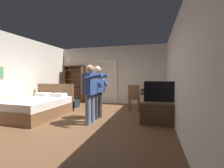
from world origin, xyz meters
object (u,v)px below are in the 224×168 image
Objects in this scene: bottle_on_table at (151,91)px; person_striped_shirt at (98,88)px; suitcase_dark at (73,103)px; bookshelf at (74,82)px; wooden_chair at (134,97)px; laptop at (146,92)px; tv_flatscreen at (162,112)px; side_table at (147,100)px; person_blue_shirt at (90,90)px; bed at (38,107)px.

person_striped_shirt reaches higher than bottle_on_table.
person_striped_shirt is 3.08× the size of suitcase_dark.
wooden_chair is at bearing -20.88° from bookshelf.
person_striped_shirt is at bearing -142.07° from laptop.
tv_flatscreen is 1.98m from person_striped_shirt.
laptop is 0.52m from wooden_chair.
tv_flatscreen is (4.16, -2.61, -0.65)m from bookshelf.
person_striped_shirt is at bearing -141.76° from side_table.
tv_flatscreen is 0.73× the size of person_blue_shirt.
tv_flatscreen is at bearing -69.54° from side_table.
person_blue_shirt is at bearing -117.52° from wooden_chair.
bookshelf is 4.95m from tv_flatscreen.
side_table is 2.76× the size of bottle_on_table.
bed is 3.92m from tv_flatscreen.
side_table is 0.73× the size of wooden_chair.
tv_flatscreen is 1.68m from wooden_chair.
bookshelf is at bearing 159.64° from side_table.
person_blue_shirt reaches higher than tv_flatscreen.
bookshelf is at bearing 159.28° from bottle_on_table.
wooden_chair is at bearing 11.77° from suitcase_dark.
tv_flatscreen reaches higher than suitcase_dark.
side_table is at bearing 49.74° from person_blue_shirt.
wooden_chair is at bearing 27.17° from bed.
person_blue_shirt is at bearing -89.98° from person_striped_shirt.
laptop is 0.39× the size of wooden_chair.
tv_flatscreen is 0.72× the size of person_striped_shirt.
laptop is 0.73× the size of suitcase_dark.
laptop is at bearing -132.48° from side_table.
side_table is (3.70, -1.37, -0.52)m from bookshelf.
bed is 2.14m from person_blue_shirt.
person_blue_shirt reaches higher than laptop.
wooden_chair reaches higher than laptop.
wooden_chair is 0.61× the size of person_blue_shirt.
person_blue_shirt reaches higher than bottle_on_table.
bed is 2.14m from person_striped_shirt.
bottle_on_table is at bearing 8.05° from suitcase_dark.
person_blue_shirt is at bearing -130.20° from laptop.
wooden_chair is 1.63m from person_striped_shirt.
bed is 1.62m from suitcase_dark.
suitcase_dark is at bearing 141.93° from person_striped_shirt.
tv_flatscreen is at bearing -67.29° from laptop.
bottle_on_table is 1.89m from person_striped_shirt.
laptop is at bearing 49.80° from person_blue_shirt.
tv_flatscreen is at bearing 13.24° from person_blue_shirt.
bed is 3.86m from bottle_on_table.
tv_flatscreen is 2.23× the size of suitcase_dark.
tv_flatscreen is 3.85m from suitcase_dark.
suitcase_dark is (-3.07, 0.23, -0.60)m from laptop.
person_striped_shirt is at bearing 176.48° from tv_flatscreen.
suitcase_dark is (0.59, -1.18, -0.84)m from bookshelf.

